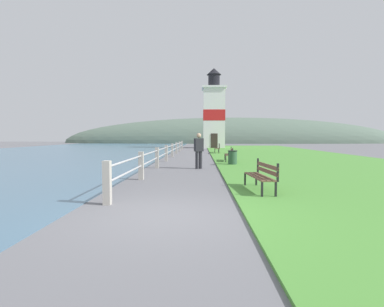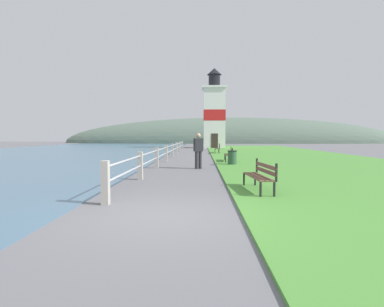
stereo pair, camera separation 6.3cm
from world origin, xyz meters
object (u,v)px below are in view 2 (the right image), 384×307
Objects in this scene: park_bench_near at (261,174)px; lighthouse at (214,114)px; park_bench_far at (218,148)px; park_bench_midway at (229,154)px; trash_bin at (232,158)px; person_strolling at (198,149)px.

park_bench_near is 32.92m from lighthouse.
park_bench_far is 13.67m from lighthouse.
park_bench_near is 10.32m from park_bench_midway.
park_bench_far is at bearing 90.94° from trash_bin.
park_bench_far is at bearing -90.83° from lighthouse.
person_strolling reaches higher than park_bench_far.
lighthouse is 6.04× the size of person_strolling.
park_bench_far is (-0.18, 19.64, 0.00)m from park_bench_near.
lighthouse is (0.00, 32.65, 4.18)m from park_bench_near.
lighthouse is 26.68m from person_strolling.
park_bench_midway is at bearing -95.89° from park_bench_near.
park_bench_midway is at bearing -89.89° from lighthouse.
lighthouse is at bearing 90.00° from trash_bin.
park_bench_midway is 1.08× the size of person_strolling.
park_bench_midway is 2.32× the size of trash_bin.
trash_bin is (-0.04, -2.14, -0.12)m from park_bench_midway.
lighthouse is 12.99× the size of trash_bin.
park_bench_midway is 4.48m from person_strolling.
park_bench_near is 6.60m from person_strolling.
park_bench_far reaches higher than trash_bin.
park_bench_near is 2.28× the size of trash_bin.
park_bench_midway is 1.00× the size of park_bench_far.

